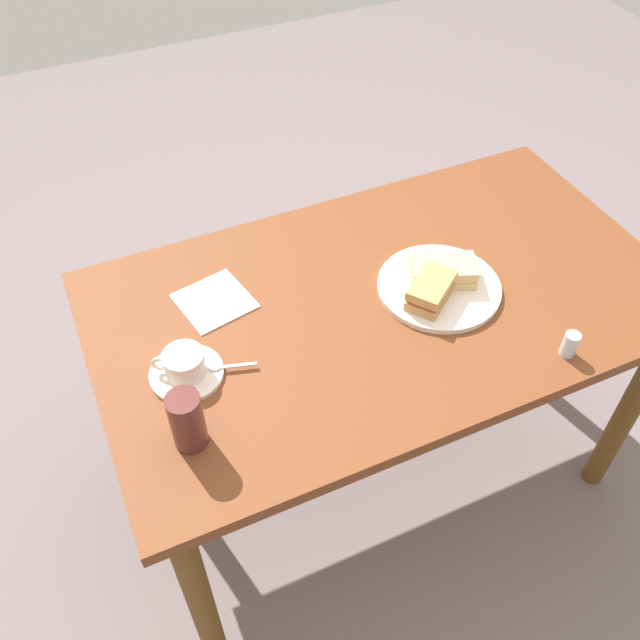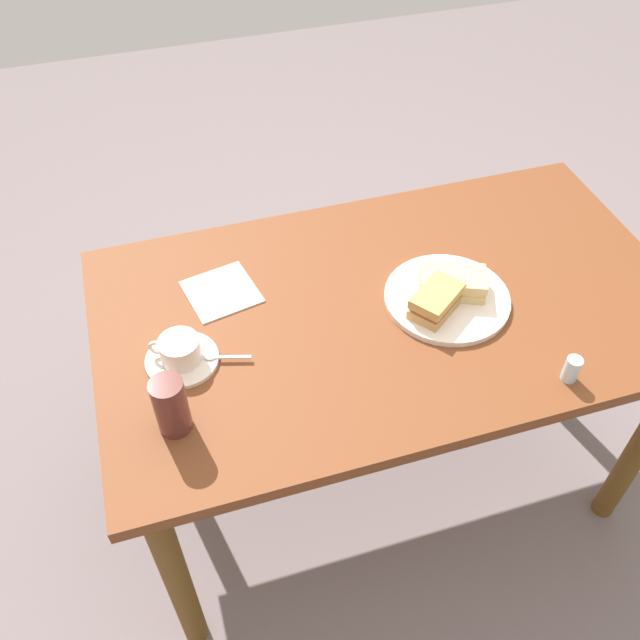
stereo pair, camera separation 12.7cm
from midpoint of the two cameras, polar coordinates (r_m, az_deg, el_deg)
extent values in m
plane|color=slate|center=(2.11, 6.26, -12.52)|extent=(6.00, 6.00, 0.00)
cube|color=brown|center=(1.55, 8.33, 0.92)|extent=(1.32, 0.76, 0.03)
cylinder|color=brown|center=(1.60, -9.59, -20.57)|extent=(0.06, 0.06, 0.69)
cylinder|color=brown|center=(1.93, -12.85, -3.89)|extent=(0.06, 0.06, 0.69)
cylinder|color=brown|center=(2.23, 18.27, 3.04)|extent=(0.06, 0.06, 0.69)
cylinder|color=silver|center=(1.56, 12.89, 1.69)|extent=(0.28, 0.28, 0.01)
cube|color=#DDBA79|center=(1.57, 13.26, 2.61)|extent=(0.17, 0.13, 0.02)
cube|color=#E3CE7A|center=(1.56, 13.35, 3.00)|extent=(0.15, 0.12, 0.01)
cube|color=#DAB777|center=(1.55, 13.44, 3.39)|extent=(0.17, 0.13, 0.02)
cube|color=tan|center=(1.51, 12.02, 1.06)|extent=(0.14, 0.13, 0.02)
cube|color=#BC5447|center=(1.50, 12.12, 1.47)|extent=(0.13, 0.12, 0.01)
cube|color=tan|center=(1.49, 12.21, 1.90)|extent=(0.14, 0.13, 0.02)
cylinder|color=silver|center=(1.42, -8.97, -3.43)|extent=(0.15, 0.15, 0.01)
cylinder|color=silver|center=(1.40, -9.12, -2.60)|extent=(0.08, 0.08, 0.05)
cylinder|color=#9E784D|center=(1.38, -9.22, -2.00)|extent=(0.07, 0.07, 0.01)
torus|color=silver|center=(1.41, -10.97, -2.42)|extent=(0.04, 0.02, 0.04)
cube|color=silver|center=(1.40, -4.75, -3.23)|extent=(0.07, 0.03, 0.00)
ellipsoid|color=silver|center=(1.41, -6.67, -3.21)|extent=(0.03, 0.02, 0.01)
cube|color=white|center=(1.55, -5.95, 2.27)|extent=(0.18, 0.18, 0.00)
cylinder|color=silver|center=(1.47, 22.70, -3.95)|extent=(0.03, 0.03, 0.06)
cylinder|color=#572824|center=(1.28, -9.59, -7.25)|extent=(0.06, 0.06, 0.13)
camera|label=1|loc=(0.06, -87.47, 2.69)|focal=38.20mm
camera|label=2|loc=(0.06, 92.53, -2.69)|focal=38.20mm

